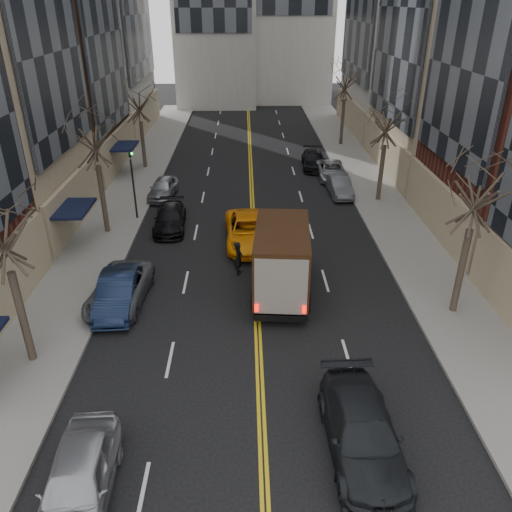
{
  "coord_description": "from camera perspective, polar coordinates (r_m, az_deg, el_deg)",
  "views": [
    {
      "loc": [
        -0.47,
        -7.6,
        12.58
      ],
      "look_at": [
        -0.01,
        12.51,
        2.2
      ],
      "focal_mm": 35.0,
      "sensor_mm": 36.0,
      "label": 1
    }
  ],
  "objects": [
    {
      "name": "tree_lf_far",
      "position": [
        41.96,
        -13.36,
        17.63
      ],
      "size": [
        3.2,
        3.2,
        8.12
      ],
      "color": "#382D23",
      "rests_on": "sidewalk_left"
    },
    {
      "name": "pedestrian",
      "position": [
        25.29,
        -2.02,
        -0.24
      ],
      "size": [
        0.5,
        0.7,
        1.78
      ],
      "primitive_type": "imported",
      "rotation": [
        0.0,
        0.0,
        1.45
      ],
      "color": "black",
      "rests_on": "ground"
    },
    {
      "name": "sidewalk_right",
      "position": [
        37.99,
        13.33,
        7.34
      ],
      "size": [
        4.0,
        66.0,
        0.15
      ],
      "primitive_type": "cube",
      "color": "slate",
      "rests_on": "ground"
    },
    {
      "name": "parked_lf_a",
      "position": [
        15.82,
        -19.65,
        -23.06
      ],
      "size": [
        2.11,
        4.73,
        1.58
      ],
      "primitive_type": "imported",
      "rotation": [
        0.0,
        0.0,
        0.05
      ],
      "color": "#B2B4BB",
      "rests_on": "ground"
    },
    {
      "name": "parked_lf_d",
      "position": [
        31.0,
        -9.81,
        4.26
      ],
      "size": [
        2.08,
        4.61,
        1.31
      ],
      "primitive_type": "imported",
      "rotation": [
        0.0,
        0.0,
        0.05
      ],
      "color": "black",
      "rests_on": "ground"
    },
    {
      "name": "tree_rt_mid",
      "position": [
        34.49,
        14.89,
        15.72
      ],
      "size": [
        3.2,
        3.2,
        8.32
      ],
      "color": "#382D23",
      "rests_on": "sidewalk_right"
    },
    {
      "name": "parked_rt_c",
      "position": [
        42.51,
        6.61,
        10.85
      ],
      "size": [
        2.1,
        4.69,
        1.34
      ],
      "primitive_type": "imported",
      "rotation": [
        0.0,
        0.0,
        -0.05
      ],
      "color": "black",
      "rests_on": "ground"
    },
    {
      "name": "parked_lf_e",
      "position": [
        36.21,
        -10.58,
        7.65
      ],
      "size": [
        2.01,
        4.14,
        1.36
      ],
      "primitive_type": "imported",
      "rotation": [
        0.0,
        0.0,
        -0.1
      ],
      "color": "#929599",
      "rests_on": "ground"
    },
    {
      "name": "sidewalk_left",
      "position": [
        37.77,
        -14.38,
        7.1
      ],
      "size": [
        4.0,
        66.0,
        0.15
      ],
      "primitive_type": "cube",
      "color": "slate",
      "rests_on": "ground"
    },
    {
      "name": "parked_lf_c",
      "position": [
        23.82,
        -15.31,
        -3.71
      ],
      "size": [
        2.63,
        5.17,
        1.4
      ],
      "primitive_type": "imported",
      "rotation": [
        0.0,
        0.0,
        -0.06
      ],
      "color": "#54555C",
      "rests_on": "ground"
    },
    {
      "name": "observer_sedan",
      "position": [
        16.53,
        12.04,
        -19.12
      ],
      "size": [
        2.29,
        5.34,
        1.53
      ],
      "rotation": [
        0.0,
        0.0,
        0.03
      ],
      "color": "black",
      "rests_on": "ground"
    },
    {
      "name": "parked_lf_b",
      "position": [
        23.5,
        -15.51,
        -4.03
      ],
      "size": [
        1.84,
        4.66,
        1.51
      ],
      "primitive_type": "imported",
      "rotation": [
        0.0,
        0.0,
        0.05
      ],
      "color": "#111D37",
      "rests_on": "ground"
    },
    {
      "name": "ups_truck",
      "position": [
        23.38,
        2.95,
        -0.29
      ],
      "size": [
        3.01,
        6.57,
        3.51
      ],
      "rotation": [
        0.0,
        0.0,
        -0.08
      ],
      "color": "black",
      "rests_on": "ground"
    },
    {
      "name": "tree_rt_near",
      "position": [
        21.66,
        24.38,
        8.44
      ],
      "size": [
        3.2,
        3.2,
        8.71
      ],
      "color": "#382D23",
      "rests_on": "sidewalk_right"
    },
    {
      "name": "tree_rt_far",
      "position": [
        48.84,
        10.29,
        20.04
      ],
      "size": [
        3.2,
        3.2,
        9.11
      ],
      "color": "#382D23",
      "rests_on": "sidewalk_right"
    },
    {
      "name": "tree_lf_mid",
      "position": [
        29.44,
        -18.28,
        14.26
      ],
      "size": [
        3.2,
        3.2,
        8.91
      ],
      "color": "#382D23",
      "rests_on": "sidewalk_left"
    },
    {
      "name": "taxi",
      "position": [
        28.57,
        -0.84,
        2.9
      ],
      "size": [
        2.91,
        5.77,
        1.57
      ],
      "primitive_type": "imported",
      "rotation": [
        0.0,
        0.0,
        0.06
      ],
      "color": "orange",
      "rests_on": "ground"
    },
    {
      "name": "parked_rt_a",
      "position": [
        36.53,
        9.55,
        7.87
      ],
      "size": [
        1.53,
        4.03,
        1.31
      ],
      "primitive_type": "imported",
      "rotation": [
        0.0,
        0.0,
        0.04
      ],
      "color": "#4C5054",
      "rests_on": "ground"
    },
    {
      "name": "parked_rt_b",
      "position": [
        40.03,
        8.63,
        9.65
      ],
      "size": [
        2.19,
        4.66,
        1.29
      ],
      "primitive_type": "imported",
      "rotation": [
        0.0,
        0.0,
        -0.01
      ],
      "color": "#B1B4B9",
      "rests_on": "ground"
    },
    {
      "name": "traffic_signal",
      "position": [
        31.92,
        -13.92,
        8.69
      ],
      "size": [
        0.29,
        0.26,
        4.7
      ],
      "color": "black",
      "rests_on": "sidewalk_left"
    }
  ]
}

